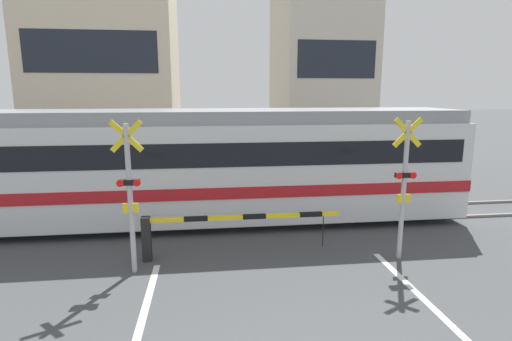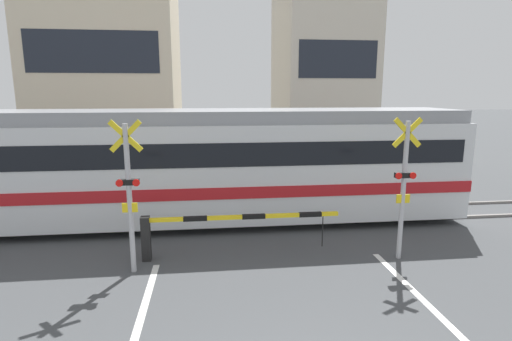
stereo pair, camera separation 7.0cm
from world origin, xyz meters
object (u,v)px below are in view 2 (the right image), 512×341
at_px(commuter_train, 186,163).
at_px(crossing_barrier_far, 284,173).
at_px(crossing_signal_left, 129,190).
at_px(crossing_signal_right, 404,183).
at_px(crossing_barrier_near, 204,226).
at_px(pedestrian, 262,154).

distance_m(commuter_train, crossing_barrier_far, 4.85).
relative_size(commuter_train, crossing_signal_left, 4.94).
bearing_deg(commuter_train, crossing_barrier_far, 41.43).
bearing_deg(crossing_signal_right, crossing_signal_left, 180.00).
bearing_deg(crossing_barrier_near, pedestrian, 74.47).
height_order(commuter_train, crossing_signal_right, commuter_train).
bearing_deg(pedestrian, crossing_signal_right, -79.32).
bearing_deg(crossing_signal_left, crossing_signal_right, 0.00).
bearing_deg(crossing_signal_left, commuter_train, 73.42).
relative_size(crossing_signal_left, pedestrian, 1.94).
distance_m(crossing_barrier_far, crossing_signal_left, 8.00).
height_order(crossing_signal_left, pedestrian, crossing_signal_left).
xyz_separation_m(commuter_train, crossing_barrier_far, (3.56, 3.14, -1.01)).
bearing_deg(commuter_train, crossing_barrier_near, -79.09).
distance_m(crossing_barrier_far, crossing_signal_right, 6.76).
relative_size(crossing_signal_right, pedestrian, 1.94).
bearing_deg(pedestrian, crossing_signal_left, -112.52).
bearing_deg(crossing_signal_right, commuter_train, 146.66).
xyz_separation_m(crossing_barrier_far, crossing_signal_right, (1.54, -6.49, 1.05)).
relative_size(crossing_barrier_near, crossing_signal_left, 1.41).
xyz_separation_m(crossing_barrier_near, crossing_signal_right, (4.56, -0.56, 1.05)).
xyz_separation_m(crossing_signal_right, pedestrian, (-1.91, 10.10, -0.84)).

